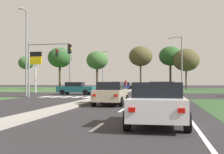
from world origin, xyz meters
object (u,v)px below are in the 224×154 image
car_teal_fourth (76,88)px  treeline_third (97,60)px  car_beige_near (111,93)px  street_lamp_second (26,48)px  fuel_price_totem (36,63)px  treeline_fourth (141,56)px  traffic_signal_near_left (44,59)px  treeline_near (26,63)px  car_blue_eighth (126,85)px  street_lamp_fourth (103,68)px  treeline_fifth (170,56)px  pedestrian_at_median (126,83)px  car_black_fifth (162,93)px  car_white_seventh (158,103)px  street_lamp_third (181,61)px  traffic_signal_far_left (66,63)px  treeline_second (60,58)px  treeline_sixth (186,60)px  car_red_sixth (116,86)px

car_teal_fourth → treeline_third: 25.69m
car_beige_near → street_lamp_second: 15.25m
fuel_price_totem → treeline_fourth: (13.45, 22.09, 2.63)m
car_beige_near → street_lamp_second: size_ratio=0.45×
traffic_signal_near_left → treeline_near: bearing=119.0°
car_blue_eighth → street_lamp_fourth: size_ratio=0.47×
car_teal_fourth → treeline_fifth: (12.14, 29.55, 6.31)m
pedestrian_at_median → treeline_fifth: 19.65m
car_beige_near → car_blue_eighth: bearing=95.8°
traffic_signal_near_left → street_lamp_second: 3.38m
car_black_fifth → traffic_signal_near_left: bearing=149.5°
street_lamp_fourth → treeline_fifth: (15.89, -5.30, 2.07)m
car_white_seventh → street_lamp_third: street_lamp_third is taller
car_white_seventh → treeline_near: bearing=120.8°
traffic_signal_far_left → car_beige_near: bearing=-63.0°
traffic_signal_far_left → treeline_second: treeline_second is taller
treeline_second → treeline_fourth: treeline_fourth is taller
street_lamp_second → street_lamp_third: bearing=46.9°
car_black_fifth → treeline_third: bearing=109.2°
street_lamp_second → pedestrian_at_median: bearing=64.3°
car_beige_near → street_lamp_second: bearing=138.6°
street_lamp_third → treeline_sixth: bearing=82.4°
car_blue_eighth → street_lamp_second: 35.68m
car_blue_eighth → treeline_fifth: 11.48m
traffic_signal_near_left → treeline_sixth: treeline_sixth is taller
treeline_fourth → treeline_fifth: size_ratio=0.98×
car_white_seventh → pedestrian_at_median: (-5.71, 36.12, 0.50)m
street_lamp_second → street_lamp_third: 25.17m
car_blue_eighth → treeline_fourth: treeline_fourth is taller
car_teal_fourth → fuel_price_totem: fuel_price_totem is taller
car_red_sixth → treeline_second: size_ratio=0.52×
car_white_seventh → fuel_price_totem: fuel_price_totem is taller
car_red_sixth → street_lamp_fourth: 20.07m
car_red_sixth → car_blue_eighth: car_red_sixth is taller
car_black_fifth → treeline_fifth: treeline_fifth is taller
car_beige_near → treeline_near: 50.77m
car_teal_fourth → fuel_price_totem: size_ratio=0.77×
car_black_fifth → treeline_sixth: size_ratio=0.51×
car_beige_near → pedestrian_at_median: (-2.44, 27.40, 0.50)m
car_red_sixth → treeline_fourth: bearing=-107.7°
car_black_fifth → street_lamp_third: street_lamp_third is taller
car_black_fifth → traffic_signal_near_left: (-11.61, 6.83, 3.04)m
car_white_seventh → treeline_fifth: size_ratio=0.45×
street_lamp_second → car_blue_eighth: bearing=79.5°
treeline_second → treeline_sixth: size_ratio=1.05×
pedestrian_at_median → traffic_signal_far_left: bearing=76.8°
treeline_second → car_teal_fourth: bearing=-65.7°
car_blue_eighth → treeline_second: treeline_second is taller
fuel_price_totem → street_lamp_second: bearing=-70.5°
pedestrian_at_median → treeline_near: treeline_near is taller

